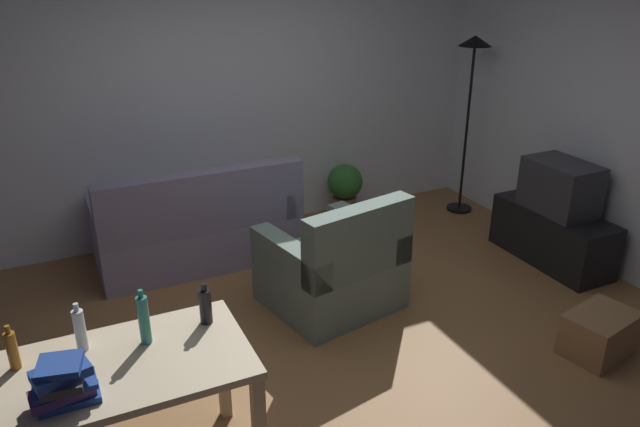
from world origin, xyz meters
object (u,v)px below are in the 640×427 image
object	(u,v)px
desk	(124,383)
bottle_amber	(12,350)
tv	(561,187)
bottle_dark	(205,306)
bottle_clear	(80,330)
tv_stand	(552,236)
couch	(198,229)
storage_box	(599,333)
potted_plant	(345,187)
book_stack	(63,384)
armchair	(335,269)
torchiere_lamp	(472,77)
bottle_tall	(144,319)

from	to	relation	value
desk	bottle_amber	distance (m)	0.52
tv	bottle_dark	bearing A→B (deg)	103.84
tv	bottle_clear	size ratio (longest dim) A/B	2.35
tv_stand	tv	distance (m)	0.46
desk	bottle_amber	bearing A→B (deg)	158.54
couch	storage_box	xyz separation A→B (m)	(2.10, -2.51, -0.16)
potted_plant	bottle_dark	bearing A→B (deg)	-130.52
tv	book_stack	xyz separation A→B (m)	(-4.03, -1.17, 0.16)
storage_box	bottle_dark	bearing A→B (deg)	172.24
storage_box	couch	bearing A→B (deg)	129.87
tv_stand	desk	bearing A→B (deg)	104.63
bottle_amber	bottle_clear	bearing A→B (deg)	3.57
armchair	bottle_dark	distance (m)	1.65
bottle_clear	potted_plant	bearing A→B (deg)	41.97
tv_stand	book_stack	world-z (taller)	book_stack
potted_plant	armchair	world-z (taller)	armchair
tv_stand	torchiere_lamp	size ratio (longest dim) A/B	0.61
storage_box	bottle_dark	size ratio (longest dim) A/B	2.10
storage_box	book_stack	xyz separation A→B (m)	(-3.30, 0.00, 0.71)
tv	bottle_tall	size ratio (longest dim) A/B	2.03
desk	book_stack	bearing A→B (deg)	-143.78
tv	bottle_tall	distance (m)	3.74
couch	book_stack	world-z (taller)	book_stack
storage_box	bottle_dark	world-z (taller)	bottle_dark
bottle_amber	armchair	bearing A→B (deg)	24.01
tv_stand	bottle_amber	bearing A→B (deg)	100.86
tv_stand	bottle_clear	xyz separation A→B (m)	(-3.92, -0.79, 0.63)
tv_stand	tv	xyz separation A→B (m)	(0.00, 0.00, 0.46)
desk	storage_box	distance (m)	3.10
bottle_clear	tv_stand	bearing A→B (deg)	11.40
torchiere_lamp	bottle_dark	xyz separation A→B (m)	(-3.31, -2.11, -0.55)
couch	torchiere_lamp	bearing A→B (deg)	179.10
bottle_clear	book_stack	distance (m)	0.39
torchiere_lamp	bottle_amber	size ratio (longest dim) A/B	7.90
bottle_clear	armchair	bearing A→B (deg)	26.90
bottle_tall	bottle_dark	distance (m)	0.32
bottle_tall	tv	bearing A→B (deg)	13.36
storage_box	bottle_clear	world-z (taller)	bottle_clear
desk	tv_stand	bearing A→B (deg)	14.96
torchiere_lamp	couch	bearing A→B (deg)	179.10
bottle_tall	bottle_dark	bearing A→B (deg)	8.26
torchiere_lamp	bottle_amber	bearing A→B (deg)	-153.47
tv_stand	tv	size ratio (longest dim) A/B	1.83
tv	armchair	distance (m)	2.12
armchair	bottle_amber	distance (m)	2.40
bottle_tall	bottle_dark	size ratio (longest dim) A/B	1.29
desk	bottle_dark	xyz separation A→B (m)	(0.46, 0.17, 0.21)
torchiere_lamp	storage_box	xyz separation A→B (m)	(-0.72, -2.46, -1.26)
couch	tv	xyz separation A→B (m)	(2.82, -1.34, 0.39)
torchiere_lamp	bottle_clear	distance (m)	4.47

